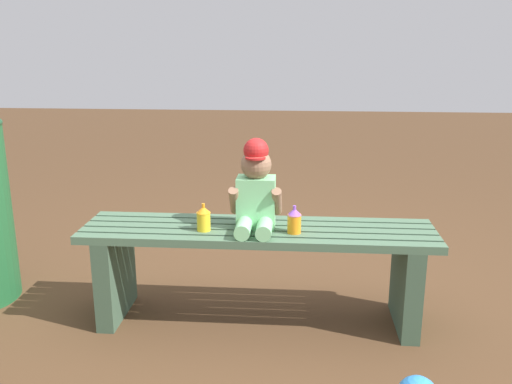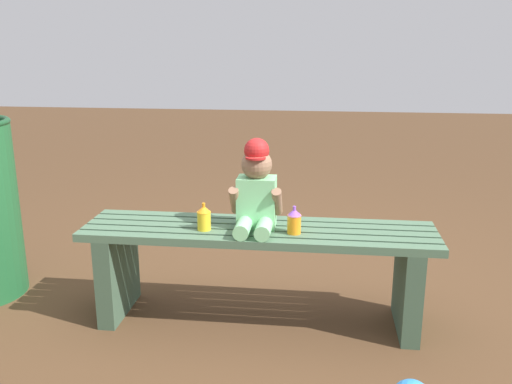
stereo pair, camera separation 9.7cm
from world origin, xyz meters
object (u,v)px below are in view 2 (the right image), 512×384
at_px(sippy_cup_left, 204,217).
at_px(sippy_cup_right, 294,221).
at_px(child_figure, 256,190).
at_px(park_bench, 258,259).

height_order(sippy_cup_left, sippy_cup_right, same).
height_order(child_figure, sippy_cup_left, child_figure).
xyz_separation_m(park_bench, sippy_cup_left, (-0.24, -0.06, 0.21)).
height_order(park_bench, sippy_cup_left, sippy_cup_left).
distance_m(sippy_cup_left, sippy_cup_right, 0.40).
xyz_separation_m(child_figure, sippy_cup_right, (0.17, -0.05, -0.12)).
height_order(child_figure, sippy_cup_right, child_figure).
bearing_deg(child_figure, sippy_cup_right, -17.08).
relative_size(child_figure, sippy_cup_right, 3.26).
bearing_deg(park_bench, sippy_cup_right, -19.07).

